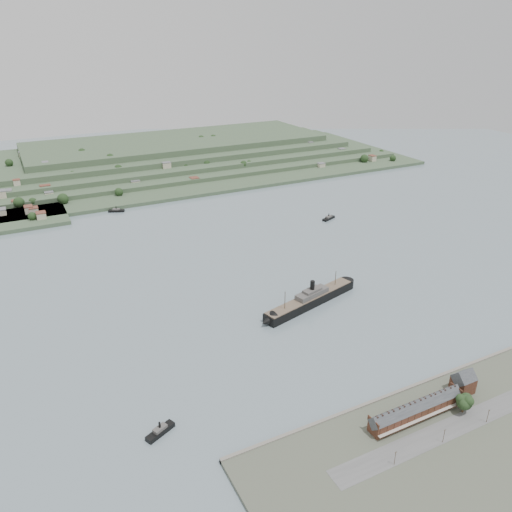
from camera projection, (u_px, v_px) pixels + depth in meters
name	position (u px, v px, depth m)	size (l,w,h in m)	color
ground	(274.00, 281.00, 396.55)	(1400.00, 1400.00, 0.00)	slate
near_shore	(457.00, 436.00, 244.52)	(220.00, 80.00, 2.60)	#4C5142
terrace_row	(416.00, 410.00, 253.20)	(55.60, 9.80, 11.07)	#462719
gabled_building	(463.00, 382.00, 271.29)	(10.40, 10.18, 14.09)	#462719
far_peninsula	(161.00, 158.00, 722.19)	(760.00, 309.00, 30.00)	#385136
steamship	(308.00, 301.00, 360.10)	(92.32, 33.24, 22.53)	black
tugboat	(160.00, 431.00, 246.86)	(16.39, 10.65, 7.23)	black
ferry_west	(116.00, 210.00, 546.63)	(17.56, 11.11, 6.40)	black
ferry_east	(329.00, 218.00, 524.87)	(17.81, 11.08, 6.48)	black
fig_tree	(465.00, 402.00, 255.85)	(9.94, 8.61, 11.09)	#42321E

